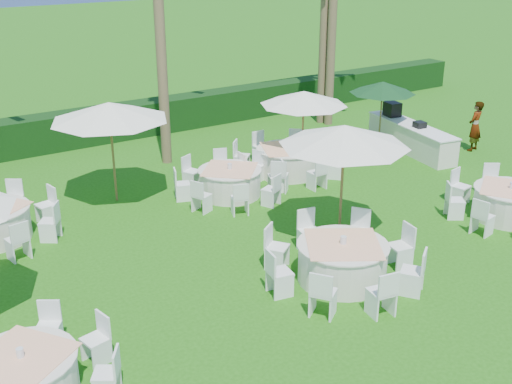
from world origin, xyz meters
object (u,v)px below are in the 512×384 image
umbrella_d (304,98)px  umbrella_b (344,136)px  staff_person (475,126)px  banquet_table_c (509,202)px  banquet_table_a (24,376)px  umbrella_c (109,111)px  umbrella_green (383,87)px  banquet_table_e (230,181)px  buffet_table (410,136)px  banquet_table_b (342,261)px  banquet_table_f (288,160)px

umbrella_d → umbrella_b: bearing=-116.3°
staff_person → banquet_table_c: bearing=32.5°
umbrella_d → staff_person: bearing=-16.0°
banquet_table_a → umbrella_c: (4.26, 6.95, 2.14)m
umbrella_green → banquet_table_e: bearing=-171.1°
banquet_table_a → staff_person: (16.11, 4.55, 0.45)m
umbrella_b → umbrella_d: 5.03m
banquet_table_a → buffet_table: 15.39m
banquet_table_b → banquet_table_c: bearing=1.4°
banquet_table_c → umbrella_green: 6.65m
banquet_table_a → umbrella_green: 15.30m
banquet_table_c → umbrella_d: size_ratio=1.21×
staff_person → umbrella_c: bearing=-27.5°
umbrella_b → umbrella_green: (5.79, 4.84, -0.51)m
banquet_table_c → buffet_table: 5.74m
banquet_table_c → staff_person: (3.74, 4.25, 0.42)m
banquet_table_f → staff_person: staff_person is taller
banquet_table_c → umbrella_d: umbrella_d is taller
umbrella_d → banquet_table_b: bearing=-119.8°
banquet_table_f → umbrella_green: size_ratio=1.46×
banquet_table_e → umbrella_b: umbrella_b is taller
banquet_table_f → umbrella_d: bearing=14.6°
banquet_table_e → umbrella_c: (-2.83, 1.39, 2.12)m
banquet_table_e → umbrella_d: umbrella_d is taller
banquet_table_f → buffet_table: bearing=-4.4°
banquet_table_b → umbrella_d: (3.49, 6.10, 1.81)m
banquet_table_e → umbrella_d: (3.05, 0.70, 1.84)m
banquet_table_f → umbrella_green: (4.26, 0.52, 1.64)m
banquet_table_a → staff_person: bearing=15.8°
umbrella_c → banquet_table_f: bearing=-9.5°
banquet_table_e → banquet_table_f: size_ratio=0.92×
banquet_table_a → banquet_table_e: bearing=38.1°
banquet_table_f → umbrella_b: size_ratio=1.10×
banquet_table_b → umbrella_c: bearing=109.4°
banquet_table_f → umbrella_b: (-1.54, -4.32, 2.15)m
umbrella_b → banquet_table_e: bearing=102.2°
banquet_table_b → umbrella_d: 7.25m
umbrella_green → staff_person: umbrella_green is taller
umbrella_green → buffet_table: size_ratio=0.56×
banquet_table_b → umbrella_d: umbrella_d is taller
banquet_table_b → banquet_table_c: (5.72, 0.14, -0.02)m
umbrella_d → banquet_table_a: bearing=-148.3°
banquet_table_f → banquet_table_e: bearing=-167.6°
banquet_table_c → staff_person: staff_person is taller
banquet_table_e → umbrella_b: size_ratio=1.01×
banquet_table_e → umbrella_c: size_ratio=0.97×
umbrella_b → umbrella_d: bearing=63.7°
banquet_table_c → banquet_table_b: bearing=-178.6°
banquet_table_f → staff_person: (6.66, -1.53, 0.41)m
banquet_table_c → buffet_table: (1.92, 5.41, 0.07)m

